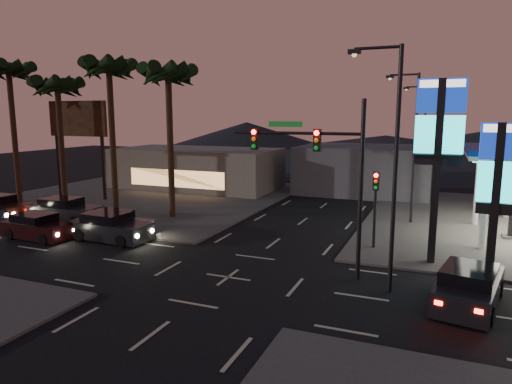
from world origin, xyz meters
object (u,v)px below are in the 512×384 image
at_px(car_lane_a_front, 110,227).
at_px(pylon_sign_tall, 439,135).
at_px(car_lane_b_front, 114,224).
at_px(car_lane_a_mid, 38,227).
at_px(suv_station, 469,287).
at_px(pylon_sign_short, 497,176).
at_px(traffic_signal_mast, 322,162).
at_px(car_lane_b_mid, 65,211).

bearing_deg(car_lane_a_front, pylon_sign_tall, 7.77).
relative_size(pylon_sign_tall, car_lane_b_front, 1.88).
bearing_deg(car_lane_a_mid, pylon_sign_tall, 9.76).
bearing_deg(suv_station, pylon_sign_tall, 107.44).
distance_m(pylon_sign_tall, suv_station, 7.52).
distance_m(pylon_sign_short, car_lane_a_mid, 24.93).
bearing_deg(car_lane_b_front, suv_station, -9.25).
bearing_deg(car_lane_a_mid, car_lane_a_front, 17.67).
distance_m(pylon_sign_tall, car_lane_a_front, 18.71).
bearing_deg(traffic_signal_mast, pylon_sign_short, 19.13).
bearing_deg(car_lane_b_mid, car_lane_a_front, -23.47).
bearing_deg(pylon_sign_tall, car_lane_a_front, -172.23).
relative_size(pylon_sign_tall, car_lane_a_front, 1.77).
distance_m(pylon_sign_short, car_lane_b_mid, 26.64).
xyz_separation_m(car_lane_a_front, car_lane_b_front, (-0.43, 0.88, -0.05)).
bearing_deg(car_lane_b_front, car_lane_b_mid, 162.58).
distance_m(pylon_sign_short, car_lane_b_front, 20.99).
height_order(pylon_sign_short, car_lane_a_mid, pylon_sign_short).
bearing_deg(pylon_sign_tall, suv_station, -72.56).
height_order(pylon_sign_short, car_lane_b_mid, pylon_sign_short).
relative_size(car_lane_a_front, car_lane_a_mid, 1.09).
distance_m(pylon_sign_tall, traffic_signal_mast, 6.02).
relative_size(car_lane_a_front, car_lane_b_front, 1.06).
bearing_deg(car_lane_a_front, car_lane_a_mid, -162.33).
height_order(car_lane_b_mid, suv_station, car_lane_b_mid).
bearing_deg(car_lane_a_mid, pylon_sign_short, 6.47).
bearing_deg(suv_station, car_lane_a_mid, 177.67).
height_order(car_lane_b_front, suv_station, suv_station).
bearing_deg(suv_station, pylon_sign_short, 74.76).
height_order(traffic_signal_mast, car_lane_a_mid, traffic_signal_mast).
xyz_separation_m(pylon_sign_short, suv_station, (-1.02, -3.73, -3.92)).
distance_m(car_lane_a_front, car_lane_b_mid, 6.70).
xyz_separation_m(pylon_sign_short, car_lane_b_front, (-20.61, -0.54, -3.95)).
bearing_deg(traffic_signal_mast, car_lane_a_front, 175.14).
xyz_separation_m(car_lane_a_front, suv_station, (19.16, -2.31, -0.02)).
height_order(traffic_signal_mast, suv_station, traffic_signal_mast).
height_order(car_lane_a_front, car_lane_b_mid, car_lane_b_mid).
height_order(pylon_sign_tall, pylon_sign_short, pylon_sign_tall).
distance_m(car_lane_a_mid, car_lane_b_front, 4.45).
relative_size(traffic_signal_mast, car_lane_a_front, 1.57).
height_order(car_lane_b_front, car_lane_b_mid, car_lane_b_mid).
xyz_separation_m(car_lane_b_front, suv_station, (19.60, -3.19, 0.03)).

